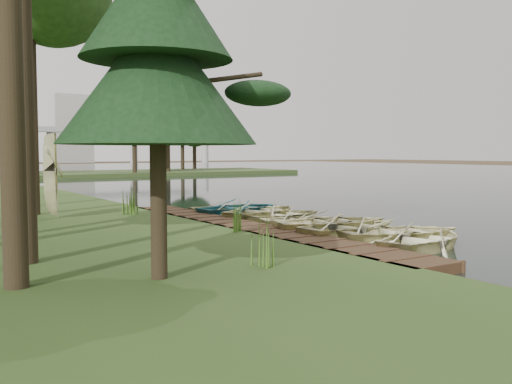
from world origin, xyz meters
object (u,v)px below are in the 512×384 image
rowboat_0 (425,236)px  rowboat_2 (352,225)px  rowboat_1 (402,230)px  pine_tree (157,36)px  stored_rowboat (55,209)px  boardwalk (247,230)px

rowboat_0 → rowboat_2: rowboat_2 is taller
rowboat_1 → pine_tree: pine_tree is taller
rowboat_1 → rowboat_2: rowboat_2 is taller
rowboat_0 → stored_rowboat: bearing=20.7°
rowboat_1 → rowboat_2: 1.77m
boardwalk → rowboat_1: rowboat_1 is taller
stored_rowboat → pine_tree: bearing=-166.9°
boardwalk → rowboat_0: size_ratio=4.59×
rowboat_1 → stored_rowboat: 12.61m
boardwalk → rowboat_2: (2.34, -2.62, 0.30)m
rowboat_1 → pine_tree: size_ratio=0.49×
rowboat_0 → pine_tree: bearing=80.4°
rowboat_1 → rowboat_0: bearing=-176.3°
boardwalk → stored_rowboat: 7.53m
boardwalk → rowboat_0: rowboat_0 is taller
boardwalk → rowboat_1: bearing=-57.9°
rowboat_0 → stored_rowboat: (-7.36, 11.13, 0.22)m
boardwalk → rowboat_1: (2.73, -4.34, 0.29)m
boardwalk → pine_tree: size_ratio=2.08×
rowboat_1 → rowboat_2: (-0.39, 1.72, 0.00)m
rowboat_1 → stored_rowboat: (-7.59, 10.07, 0.18)m
boardwalk → stored_rowboat: stored_rowboat is taller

